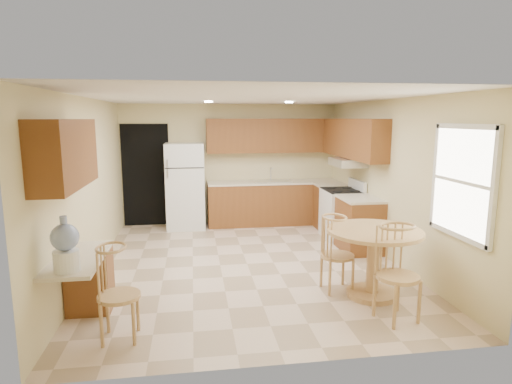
{
  "coord_description": "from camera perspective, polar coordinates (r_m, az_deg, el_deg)",
  "views": [
    {
      "loc": [
        -0.79,
        -6.24,
        2.21
      ],
      "look_at": [
        0.18,
        0.3,
        1.07
      ],
      "focal_mm": 30.0,
      "sensor_mm": 36.0,
      "label": 1
    }
  ],
  "objects": [
    {
      "name": "floor",
      "position": [
        6.66,
        -1.2,
        -9.56
      ],
      "size": [
        5.5,
        5.5,
        0.0
      ],
      "primitive_type": "plane",
      "color": "beige",
      "rests_on": "ground"
    },
    {
      "name": "ceiling",
      "position": [
        6.29,
        -1.28,
        12.46
      ],
      "size": [
        4.5,
        5.5,
        0.02
      ],
      "primitive_type": "cube",
      "color": "white",
      "rests_on": "wall_back"
    },
    {
      "name": "wall_back",
      "position": [
        9.07,
        -3.43,
        3.73
      ],
      "size": [
        4.5,
        0.02,
        2.5
      ],
      "primitive_type": "cube",
      "color": "beige",
      "rests_on": "floor"
    },
    {
      "name": "wall_front",
      "position": [
        3.7,
        4.14,
        -5.25
      ],
      "size": [
        4.5,
        0.02,
        2.5
      ],
      "primitive_type": "cube",
      "color": "beige",
      "rests_on": "floor"
    },
    {
      "name": "wall_left",
      "position": [
        6.48,
        -21.4,
        0.61
      ],
      "size": [
        0.02,
        5.5,
        2.5
      ],
      "primitive_type": "cube",
      "color": "beige",
      "rests_on": "floor"
    },
    {
      "name": "wall_right",
      "position": [
        7.0,
        17.36,
        1.49
      ],
      "size": [
        0.02,
        5.5,
        2.5
      ],
      "primitive_type": "cube",
      "color": "beige",
      "rests_on": "floor"
    },
    {
      "name": "doorway",
      "position": [
        9.1,
        -14.46,
        2.18
      ],
      "size": [
        0.9,
        0.02,
        2.1
      ],
      "primitive_type": "cube",
      "color": "black",
      "rests_on": "floor"
    },
    {
      "name": "base_cab_back",
      "position": [
        9.02,
        2.34,
        -1.54
      ],
      "size": [
        2.75,
        0.6,
        0.87
      ],
      "primitive_type": "cube",
      "color": "brown",
      "rests_on": "floor"
    },
    {
      "name": "counter_back",
      "position": [
        8.94,
        2.36,
        1.32
      ],
      "size": [
        2.75,
        0.63,
        0.04
      ],
      "primitive_type": "cube",
      "color": "beige",
      "rests_on": "base_cab_back"
    },
    {
      "name": "base_cab_right_a",
      "position": [
        8.72,
        10.04,
        -2.08
      ],
      "size": [
        0.6,
        0.59,
        0.87
      ],
      "primitive_type": "cube",
      "color": "brown",
      "rests_on": "floor"
    },
    {
      "name": "counter_right_a",
      "position": [
        8.64,
        10.13,
        0.88
      ],
      "size": [
        0.63,
        0.59,
        0.04
      ],
      "primitive_type": "cube",
      "color": "beige",
      "rests_on": "base_cab_right_a"
    },
    {
      "name": "base_cab_right_b",
      "position": [
        7.39,
        13.6,
        -4.35
      ],
      "size": [
        0.6,
        0.8,
        0.87
      ],
      "primitive_type": "cube",
      "color": "brown",
      "rests_on": "floor"
    },
    {
      "name": "counter_right_b",
      "position": [
        7.3,
        13.74,
        -0.89
      ],
      "size": [
        0.63,
        0.8,
        0.04
      ],
      "primitive_type": "cube",
      "color": "beige",
      "rests_on": "base_cab_right_b"
    },
    {
      "name": "upper_cab_back",
      "position": [
        8.98,
        2.25,
        7.51
      ],
      "size": [
        2.75,
        0.33,
        0.7
      ],
      "primitive_type": "cube",
      "color": "brown",
      "rests_on": "wall_back"
    },
    {
      "name": "upper_cab_right",
      "position": [
        7.99,
        12.73,
        7.0
      ],
      "size": [
        0.33,
        2.42,
        0.7
      ],
      "primitive_type": "cube",
      "color": "brown",
      "rests_on": "wall_right"
    },
    {
      "name": "upper_cab_left",
      "position": [
        4.83,
        -24.11,
        4.69
      ],
      "size": [
        0.33,
        1.4,
        0.7
      ],
      "primitive_type": "cube",
      "color": "brown",
      "rests_on": "wall_left"
    },
    {
      "name": "sink",
      "position": [
        8.93,
        2.21,
        1.46
      ],
      "size": [
        0.78,
        0.44,
        0.01
      ],
      "primitive_type": "cube",
      "color": "silver",
      "rests_on": "counter_back"
    },
    {
      "name": "range_hood",
      "position": [
        7.96,
        12.12,
        3.9
      ],
      "size": [
        0.5,
        0.76,
        0.14
      ],
      "primitive_type": "cube",
      "color": "silver",
      "rests_on": "upper_cab_right"
    },
    {
      "name": "desk_pedestal",
      "position": [
        5.39,
        -21.29,
        -10.95
      ],
      "size": [
        0.48,
        0.42,
        0.72
      ],
      "primitive_type": "cube",
      "color": "brown",
      "rests_on": "floor"
    },
    {
      "name": "desk_top",
      "position": [
        4.92,
        -22.55,
        -8.23
      ],
      "size": [
        0.5,
        1.2,
        0.04
      ],
      "primitive_type": "cube",
      "color": "beige",
      "rests_on": "desk_pedestal"
    },
    {
      "name": "window",
      "position": [
        5.37,
        25.83,
        1.23
      ],
      "size": [
        0.06,
        1.12,
        1.3
      ],
      "color": "white",
      "rests_on": "wall_right"
    },
    {
      "name": "can_light_a",
      "position": [
        7.45,
        -6.37,
        11.88
      ],
      "size": [
        0.14,
        0.14,
        0.02
      ],
      "primitive_type": "cylinder",
      "color": "white",
      "rests_on": "ceiling"
    },
    {
      "name": "can_light_b",
      "position": [
        7.63,
        4.43,
        11.86
      ],
      "size": [
        0.14,
        0.14,
        0.02
      ],
      "primitive_type": "cylinder",
      "color": "white",
      "rests_on": "ceiling"
    },
    {
      "name": "refrigerator",
      "position": [
        8.74,
        -9.41,
        0.81
      ],
      "size": [
        0.76,
        0.74,
        1.72
      ],
      "color": "white",
      "rests_on": "floor"
    },
    {
      "name": "stove",
      "position": [
        8.09,
        11.38,
        -2.81
      ],
      "size": [
        0.65,
        0.76,
        1.09
      ],
      "color": "white",
      "rests_on": "floor"
    },
    {
      "name": "dining_table",
      "position": [
        5.54,
        15.39,
        -7.84
      ],
      "size": [
        1.16,
        1.16,
        0.86
      ],
      "rotation": [
        0.0,
        0.0,
        -0.31
      ],
      "color": "tan",
      "rests_on": "floor"
    },
    {
      "name": "chair_table_a",
      "position": [
        5.53,
        11.14,
        -7.35
      ],
      "size": [
        0.43,
        0.56,
        0.98
      ],
      "rotation": [
        0.0,
        0.0,
        -1.52
      ],
      "color": "tan",
      "rests_on": "floor"
    },
    {
      "name": "chair_table_b",
      "position": [
        4.87,
        19.01,
        -9.48
      ],
      "size": [
        0.47,
        0.49,
        1.06
      ],
      "rotation": [
        0.0,
        0.0,
        3.39
      ],
      "color": "tan",
      "rests_on": "floor"
    },
    {
      "name": "chair_desk",
      "position": [
        4.47,
        -18.07,
        -11.99
      ],
      "size": [
        0.43,
        0.55,
        0.96
      ],
      "rotation": [
        0.0,
        0.0,
        -1.58
      ],
      "color": "tan",
      "rests_on": "floor"
    },
    {
      "name": "water_crock",
      "position": [
        4.45,
        -24.07,
        -6.65
      ],
      "size": [
        0.26,
        0.26,
        0.54
      ],
      "color": "white",
      "rests_on": "desk_top"
    }
  ]
}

